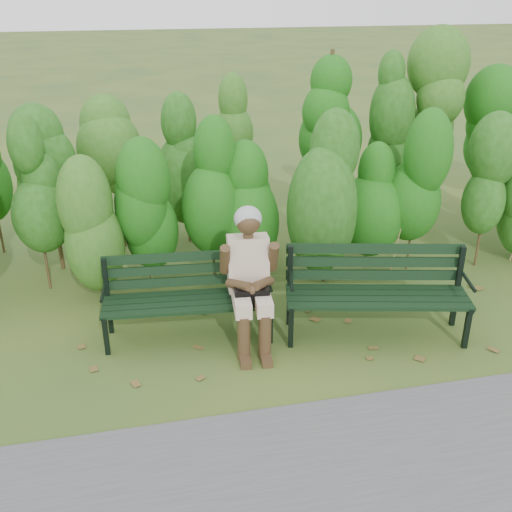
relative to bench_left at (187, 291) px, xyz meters
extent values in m
plane|color=#2F4C23|center=(0.67, -0.34, -0.46)|extent=(80.00, 80.00, 0.00)
cylinder|color=#47381E|center=(-1.48, 0.96, -0.06)|extent=(0.03, 0.03, 0.80)
ellipsoid|color=#1E6017|center=(-1.48, 0.96, 0.58)|extent=(0.64, 0.64, 1.44)
cylinder|color=#47381E|center=(-0.86, 0.96, -0.06)|extent=(0.03, 0.03, 0.80)
ellipsoid|color=#1E6017|center=(-0.86, 0.96, 0.58)|extent=(0.64, 0.64, 1.44)
cylinder|color=#47381E|center=(-0.25, 0.96, -0.06)|extent=(0.03, 0.03, 0.80)
ellipsoid|color=#1E6017|center=(-0.25, 0.96, 0.58)|extent=(0.64, 0.64, 1.44)
cylinder|color=#47381E|center=(0.36, 0.96, -0.06)|extent=(0.03, 0.03, 0.80)
ellipsoid|color=#1E6017|center=(0.36, 0.96, 0.58)|extent=(0.64, 0.64, 1.44)
cylinder|color=#47381E|center=(0.97, 0.96, -0.06)|extent=(0.03, 0.03, 0.80)
ellipsoid|color=#1E6017|center=(0.97, 0.96, 0.58)|extent=(0.64, 0.64, 1.44)
cylinder|color=#47381E|center=(1.58, 0.96, -0.06)|extent=(0.03, 0.03, 0.80)
ellipsoid|color=#1E6017|center=(1.58, 0.96, 0.58)|extent=(0.64, 0.64, 1.44)
cylinder|color=#47381E|center=(2.19, 0.96, -0.06)|extent=(0.03, 0.03, 0.80)
ellipsoid|color=#1E6017|center=(2.19, 0.96, 0.58)|extent=(0.64, 0.64, 1.44)
cylinder|color=#47381E|center=(2.81, 0.96, -0.06)|extent=(0.03, 0.03, 0.80)
ellipsoid|color=#1E6017|center=(2.81, 0.96, 0.58)|extent=(0.64, 0.64, 1.44)
cylinder|color=#47381E|center=(3.42, 0.96, -0.06)|extent=(0.03, 0.03, 0.80)
ellipsoid|color=#1E6017|center=(3.42, 0.96, 0.58)|extent=(0.64, 0.64, 1.44)
cylinder|color=#47381E|center=(4.03, 0.96, -0.06)|extent=(0.03, 0.03, 0.80)
cylinder|color=#47381E|center=(-1.25, 1.96, 0.09)|extent=(0.04, 0.04, 1.10)
ellipsoid|color=#205013|center=(-1.25, 1.96, 0.97)|extent=(0.70, 0.70, 1.98)
cylinder|color=#47381E|center=(-0.49, 1.96, 0.09)|extent=(0.04, 0.04, 1.10)
ellipsoid|color=#205013|center=(-0.49, 1.96, 0.97)|extent=(0.70, 0.70, 1.98)
cylinder|color=#47381E|center=(0.28, 1.96, 0.09)|extent=(0.04, 0.04, 1.10)
ellipsoid|color=#205013|center=(0.28, 1.96, 0.97)|extent=(0.70, 0.70, 1.98)
cylinder|color=#47381E|center=(1.05, 1.96, 0.09)|extent=(0.04, 0.04, 1.10)
ellipsoid|color=#205013|center=(1.05, 1.96, 0.97)|extent=(0.70, 0.70, 1.98)
cylinder|color=#47381E|center=(1.82, 1.96, 0.09)|extent=(0.04, 0.04, 1.10)
ellipsoid|color=#205013|center=(1.82, 1.96, 0.97)|extent=(0.70, 0.70, 1.98)
cylinder|color=#47381E|center=(2.59, 1.96, 0.09)|extent=(0.04, 0.04, 1.10)
ellipsoid|color=#205013|center=(2.59, 1.96, 0.97)|extent=(0.70, 0.70, 1.98)
cylinder|color=#47381E|center=(3.35, 1.96, 0.09)|extent=(0.04, 0.04, 1.10)
ellipsoid|color=#205013|center=(3.35, 1.96, 0.97)|extent=(0.70, 0.70, 1.98)
cylinder|color=#47381E|center=(4.12, 1.96, 0.09)|extent=(0.04, 0.04, 1.10)
ellipsoid|color=#205013|center=(4.12, 1.96, 0.97)|extent=(0.70, 0.70, 1.98)
cube|color=brown|center=(-0.27, 0.65, -0.46)|extent=(0.11, 0.11, 0.01)
cube|color=brown|center=(-0.33, -0.38, -0.46)|extent=(0.11, 0.11, 0.01)
cube|color=brown|center=(2.37, -0.33, -0.46)|extent=(0.11, 0.11, 0.01)
cube|color=brown|center=(3.42, 0.44, -0.46)|extent=(0.11, 0.10, 0.01)
cube|color=brown|center=(1.64, 0.48, -0.46)|extent=(0.10, 0.09, 0.01)
cube|color=brown|center=(-0.73, 0.62, -0.46)|extent=(0.11, 0.10, 0.01)
cube|color=brown|center=(0.40, 0.02, -0.46)|extent=(0.11, 0.11, 0.01)
cube|color=brown|center=(2.63, 0.24, -0.46)|extent=(0.11, 0.11, 0.01)
cube|color=brown|center=(-1.64, -0.15, -0.46)|extent=(0.11, 0.11, 0.01)
cube|color=brown|center=(1.03, 0.12, -0.46)|extent=(0.11, 0.11, 0.01)
cube|color=brown|center=(0.42, -0.62, -0.46)|extent=(0.11, 0.11, 0.01)
cube|color=brown|center=(2.36, 0.28, -0.46)|extent=(0.11, 0.11, 0.01)
cube|color=brown|center=(2.83, -0.57, -0.46)|extent=(0.09, 0.11, 0.01)
cube|color=brown|center=(-0.90, -0.86, -0.46)|extent=(0.11, 0.11, 0.01)
cube|color=brown|center=(1.39, -1.19, -0.46)|extent=(0.10, 0.11, 0.01)
cube|color=brown|center=(1.66, -0.13, -0.46)|extent=(0.10, 0.08, 0.01)
cube|color=brown|center=(1.49, -1.51, -0.46)|extent=(0.11, 0.11, 0.01)
cube|color=brown|center=(0.50, -1.49, -0.46)|extent=(0.09, 0.11, 0.01)
cube|color=brown|center=(1.08, -1.36, -0.46)|extent=(0.11, 0.11, 0.01)
cube|color=brown|center=(2.56, -0.44, -0.46)|extent=(0.10, 0.09, 0.01)
cube|color=brown|center=(2.03, -0.13, -0.46)|extent=(0.10, 0.11, 0.01)
cube|color=brown|center=(2.01, -0.56, -0.46)|extent=(0.09, 0.10, 0.01)
cube|color=brown|center=(2.41, -0.47, -0.46)|extent=(0.07, 0.09, 0.01)
cube|color=brown|center=(-1.52, -0.19, -0.46)|extent=(0.11, 0.11, 0.01)
cube|color=brown|center=(1.73, -0.56, -0.46)|extent=(0.11, 0.11, 0.01)
cube|color=brown|center=(-0.43, 0.33, -0.46)|extent=(0.11, 0.11, 0.01)
cube|color=black|center=(-0.02, -0.26, -0.07)|extent=(1.58, 0.24, 0.03)
cube|color=black|center=(-0.01, -0.15, -0.07)|extent=(1.58, 0.24, 0.03)
cube|color=black|center=(0.00, -0.04, -0.07)|extent=(1.58, 0.24, 0.03)
cube|color=black|center=(0.01, 0.07, -0.07)|extent=(1.58, 0.24, 0.03)
cube|color=black|center=(0.01, 0.15, 0.03)|extent=(1.57, 0.19, 0.09)
cube|color=black|center=(0.01, 0.16, 0.15)|extent=(1.57, 0.19, 0.09)
cube|color=black|center=(0.02, 0.17, 0.27)|extent=(1.57, 0.19, 0.09)
cube|color=black|center=(-0.77, -0.20, -0.27)|extent=(0.05, 0.05, 0.39)
cube|color=black|center=(-0.74, 0.17, -0.07)|extent=(0.05, 0.05, 0.79)
cube|color=black|center=(-0.76, -0.03, -0.09)|extent=(0.08, 0.44, 0.03)
cylinder|color=black|center=(-0.76, -0.07, 0.10)|extent=(0.06, 0.33, 0.03)
cube|color=black|center=(0.73, -0.34, -0.27)|extent=(0.05, 0.05, 0.39)
cube|color=black|center=(0.76, 0.04, -0.07)|extent=(0.05, 0.05, 0.79)
cube|color=black|center=(0.74, -0.16, -0.09)|extent=(0.08, 0.44, 0.03)
cylinder|color=black|center=(0.74, -0.21, 0.10)|extent=(0.06, 0.33, 0.03)
cube|color=black|center=(1.69, -0.62, -0.04)|extent=(1.68, 0.48, 0.04)
cube|color=black|center=(1.71, -0.50, -0.04)|extent=(1.68, 0.48, 0.04)
cube|color=black|center=(1.74, -0.39, -0.04)|extent=(1.68, 0.48, 0.04)
cube|color=black|center=(1.77, -0.27, -0.04)|extent=(1.68, 0.48, 0.04)
cube|color=black|center=(1.79, -0.19, 0.06)|extent=(1.66, 0.43, 0.10)
cube|color=black|center=(1.79, -0.17, 0.20)|extent=(1.66, 0.43, 0.10)
cube|color=black|center=(1.79, -0.16, 0.33)|extent=(1.66, 0.43, 0.10)
cube|color=black|center=(0.89, -0.44, -0.25)|extent=(0.06, 0.06, 0.42)
cube|color=black|center=(0.99, -0.05, -0.04)|extent=(0.06, 0.06, 0.85)
cube|color=black|center=(0.94, -0.26, -0.06)|extent=(0.15, 0.47, 0.04)
cylinder|color=black|center=(0.93, -0.31, 0.15)|extent=(0.11, 0.35, 0.03)
cube|color=black|center=(2.47, -0.81, -0.25)|extent=(0.06, 0.06, 0.42)
cube|color=black|center=(2.57, -0.41, -0.04)|extent=(0.06, 0.06, 0.85)
cube|color=black|center=(2.52, -0.63, -0.06)|extent=(0.15, 0.47, 0.04)
cylinder|color=black|center=(2.51, -0.67, 0.15)|extent=(0.11, 0.35, 0.03)
cube|color=#C3B094|center=(0.45, -0.36, 0.02)|extent=(0.19, 0.45, 0.14)
cube|color=#C3B094|center=(0.64, -0.37, 0.02)|extent=(0.19, 0.45, 0.14)
cylinder|color=#44301B|center=(0.43, -0.54, -0.25)|extent=(0.13, 0.13, 0.44)
cylinder|color=#44301B|center=(0.62, -0.55, -0.25)|extent=(0.13, 0.13, 0.44)
cube|color=#44301B|center=(0.43, -0.62, -0.43)|extent=(0.11, 0.22, 0.06)
cube|color=#44301B|center=(0.61, -0.64, -0.43)|extent=(0.11, 0.22, 0.06)
cube|color=#C3B094|center=(0.57, -0.08, 0.27)|extent=(0.40, 0.30, 0.54)
cylinder|color=#44301B|center=(0.57, -0.10, 0.55)|extent=(0.09, 0.09, 0.11)
sphere|color=#44301B|center=(0.57, -0.11, 0.69)|extent=(0.22, 0.22, 0.22)
ellipsoid|color=gray|center=(0.57, -0.09, 0.71)|extent=(0.25, 0.24, 0.23)
cylinder|color=#44301B|center=(0.34, -0.15, 0.36)|extent=(0.11, 0.23, 0.33)
cylinder|color=#44301B|center=(0.78, -0.19, 0.36)|extent=(0.11, 0.23, 0.33)
cylinder|color=#44301B|center=(0.44, -0.29, 0.16)|extent=(0.23, 0.28, 0.14)
cylinder|color=#44301B|center=(0.66, -0.31, 0.16)|extent=(0.26, 0.27, 0.14)
sphere|color=#44301B|center=(0.54, -0.37, 0.14)|extent=(0.12, 0.12, 0.12)
cube|color=black|center=(0.54, -0.36, 0.07)|extent=(0.33, 0.15, 0.17)
camera|label=1|loc=(-0.44, -4.99, 2.66)|focal=42.00mm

